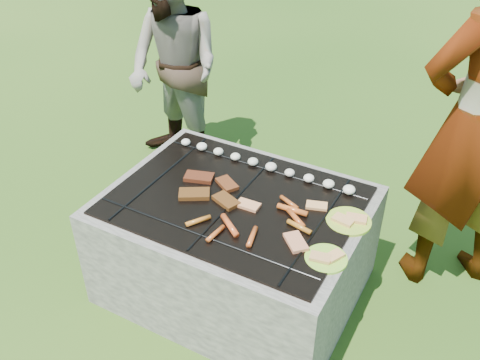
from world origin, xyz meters
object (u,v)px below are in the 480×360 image
at_px(plate_near, 326,258).
at_px(bystander, 175,69).
at_px(plate_far, 349,221).
at_px(fire_pit, 236,248).

height_order(plate_near, bystander, bystander).
relative_size(plate_far, bystander, 0.16).
height_order(fire_pit, plate_near, plate_near).
xyz_separation_m(plate_far, plate_near, (-0.00, -0.30, -0.00)).
bearing_deg(fire_pit, bystander, 137.07).
bearing_deg(bystander, fire_pit, -26.31).
relative_size(fire_pit, plate_near, 6.06).
distance_m(fire_pit, plate_far, 0.66).
distance_m(plate_near, bystander, 1.92).
xyz_separation_m(plate_far, bystander, (-1.56, 0.82, 0.15)).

